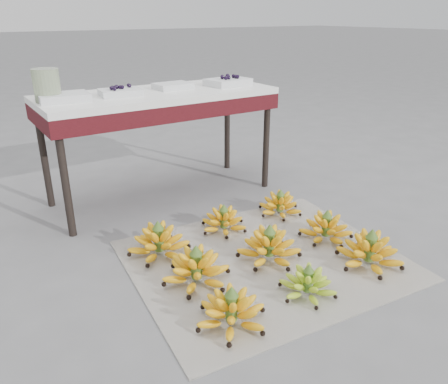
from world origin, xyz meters
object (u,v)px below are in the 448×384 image
bunch_back_center (224,221)px  glass_jar (47,85)px  bunch_back_right (280,205)px  newspaper_mat (265,260)px  bunch_mid_center (269,247)px  bunch_back_left (159,243)px  bunch_mid_left (196,269)px  bunch_front_left (231,311)px  tray_right (173,86)px  bunch_front_center (308,284)px  bunch_mid_right (326,229)px  tray_left (120,92)px  tray_far_right (228,82)px  bunch_front_right (370,252)px  tray_far_left (64,97)px  vendor_table (159,104)px

bunch_back_center → glass_jar: bearing=150.6°
bunch_back_right → newspaper_mat: bearing=-119.1°
bunch_mid_center → bunch_back_left: (-0.42, 0.33, -0.00)m
bunch_mid_left → bunch_front_left: bearing=-72.0°
bunch_mid_center → tray_right: tray_right is taller
bunch_front_center → bunch_mid_right: (0.43, 0.31, 0.01)m
bunch_front_center → bunch_mid_left: (-0.35, 0.34, 0.01)m
bunch_front_center → newspaper_mat: bearing=103.2°
tray_left → tray_far_right: bearing=-2.0°
bunch_back_center → tray_left: tray_left is taller
bunch_back_center → tray_right: bearing=99.1°
bunch_front_right → tray_far_left: (-0.99, 1.31, 0.63)m
glass_jar → bunch_mid_right: bearing=-44.0°
bunch_front_center → bunch_front_right: bearing=20.0°
bunch_back_left → bunch_back_right: bearing=-19.0°
bunch_front_right → tray_far_right: tray_far_right is taller
newspaper_mat → tray_right: size_ratio=5.45×
newspaper_mat → tray_left: 1.25m
bunch_front_right → tray_right: (-0.31, 1.35, 0.63)m
bunch_front_left → bunch_front_right: bearing=10.2°
vendor_table → bunch_back_left: bearing=-117.6°
bunch_back_left → vendor_table: size_ratio=0.28×
vendor_table → glass_jar: bearing=178.2°
vendor_table → tray_left: 0.26m
bunch_mid_center → bunch_back_right: bunch_mid_center is taller
vendor_table → bunch_mid_center: bearing=-86.2°
bunch_mid_center → glass_jar: (-0.69, 1.04, 0.69)m
bunch_back_left → newspaper_mat: bearing=-60.6°
bunch_back_right → tray_right: bearing=134.1°
bunch_back_center → bunch_mid_right: bearing=-28.7°
bunch_mid_left → tray_far_left: 1.19m
bunch_mid_left → vendor_table: vendor_table is taller
newspaper_mat → vendor_table: 1.18m
bunch_mid_left → tray_far_right: size_ratio=1.38×
bunch_front_left → tray_right: (0.48, 1.35, 0.63)m
newspaper_mat → bunch_mid_right: (0.40, -0.01, 0.06)m
vendor_table → glass_jar: size_ratio=8.22×
bunch_back_left → tray_far_left: size_ratio=1.44×
bunch_back_left → glass_jar: 1.02m
bunch_front_center → bunch_front_left: bearing=-164.9°
tray_left → bunch_mid_right: bearing=-55.7°
bunch_mid_right → bunch_back_right: bearing=87.0°
bunch_front_center → bunch_front_right: bunch_front_right is taller
tray_right → bunch_front_right: bearing=-77.0°
bunch_back_center → tray_far_right: bearing=69.5°
bunch_front_right → bunch_mid_left: size_ratio=0.87×
bunch_mid_left → bunch_back_center: bearing=66.9°
vendor_table → tray_right: tray_right is taller
bunch_mid_right → bunch_mid_left: bearing=174.9°
bunch_back_center → glass_jar: (-0.68, 0.66, 0.70)m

